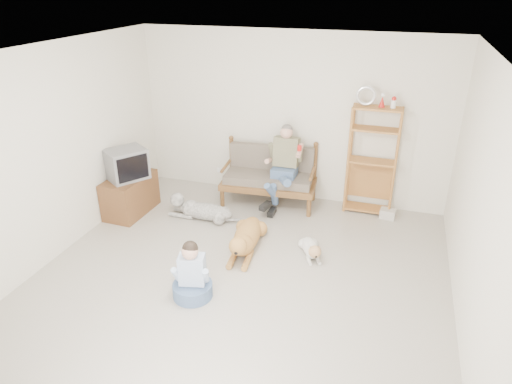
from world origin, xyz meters
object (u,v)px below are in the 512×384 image
(loveseat, at_px, (270,175))
(etagere, at_px, (372,160))
(tv_stand, at_px, (130,195))
(golden_retriever, at_px, (245,238))

(loveseat, bearing_deg, etagere, 1.20)
(tv_stand, bearing_deg, etagere, 20.75)
(etagere, bearing_deg, loveseat, -174.06)
(loveseat, height_order, tv_stand, loveseat)
(loveseat, relative_size, etagere, 0.78)
(tv_stand, distance_m, golden_retriever, 2.14)
(loveseat, height_order, etagere, etagere)
(etagere, height_order, golden_retriever, etagere)
(loveseat, distance_m, golden_retriever, 1.55)
(tv_stand, xyz_separation_m, golden_retriever, (2.08, -0.49, -0.13))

